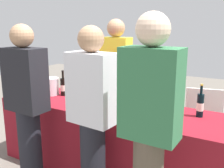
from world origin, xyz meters
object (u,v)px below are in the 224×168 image
Objects in this scene: wine_glass_0 at (89,97)px; ice_bucket at (50,86)px; wine_bottle_1 at (140,96)px; guest_2 at (150,126)px; wine_bottle_0 at (63,87)px; guest_0 at (27,103)px; menu_board at (203,120)px; wine_bottle_2 at (154,99)px; wine_bottle_3 at (200,105)px; wine_glass_1 at (95,99)px; wine_glass_2 at (157,110)px; server_pouring at (116,79)px; guest_1 at (92,114)px.

wine_glass_0 is 0.71m from ice_bucket.
guest_2 reaches higher than wine_bottle_1.
guest_0 is at bearing -78.28° from wine_bottle_0.
wine_glass_0 is at bearing -144.28° from menu_board.
guest_2 is at bearing -71.73° from wine_bottle_2.
wine_bottle_3 is 1.49× the size of ice_bucket.
menu_board is (1.53, 0.94, -0.46)m from wine_bottle_0.
wine_glass_1 is at bearing -19.72° from wine_glass_0.
wine_bottle_3 is at bearing 12.27° from wine_glass_0.
guest_0 is at bearing -156.80° from wine_glass_2.
guest_0 reaches higher than wine_bottle_0.
server_pouring is at bearing 129.05° from guest_2.
wine_bottle_0 is at bearing -178.25° from wine_bottle_3.
wine_bottle_2 is at bearing 110.12° from guest_2.
wine_glass_1 is at bearing -140.43° from menu_board.
wine_bottle_2 reaches higher than wine_glass_1.
guest_1 is 0.61m from guest_2.
wine_glass_0 is (-1.13, -0.24, -0.02)m from wine_bottle_3.
wine_glass_0 is 0.16× the size of menu_board.
ice_bucket is at bearing 166.93° from wine_glass_1.
wine_bottle_3 is at bearing 158.99° from server_pouring.
ice_bucket is 1.23m from guest_1.
guest_2 is (1.47, -0.82, 0.06)m from wine_bottle_0.
guest_0 is at bearing 74.31° from server_pouring.
guest_1 is (0.88, -0.67, 0.00)m from wine_bottle_0.
wine_bottle_2 is at bearing 37.91° from guest_0.
ice_bucket is at bearing -164.95° from wine_bottle_0.
wine_bottle_2 is 1.28m from guest_0.
guest_2 is (0.99, -1.30, 0.00)m from server_pouring.
wine_glass_1 is 0.16× the size of menu_board.
wine_bottle_0 is 1.19m from wine_bottle_2.
wine_glass_0 reaches higher than wine_glass_2.
wine_glass_1 is 0.08× the size of guest_2.
wine_bottle_2 is at bearing 70.82° from guest_1.
ice_bucket reaches higher than menu_board.
wine_bottle_3 is 0.19× the size of server_pouring.
server_pouring is 1.26m from menu_board.
guest_1 is at bearing -59.00° from wine_glass_1.
menu_board is at bearing 97.10° from wine_bottle_3.
wine_glass_1 is at bearing -157.01° from wine_bottle_2.
wine_bottle_2 is 0.45m from wine_bottle_3.
wine_bottle_1 is 2.46× the size of wine_glass_2.
wine_bottle_0 is 0.66m from wine_glass_1.
server_pouring is at bearing 139.36° from wine_glass_2.
wine_glass_1 reaches higher than menu_board.
wine_bottle_3 is (0.63, -0.02, 0.00)m from wine_bottle_1.
wine_bottle_1 is 0.20× the size of guest_1.
guest_0 is at bearing -64.46° from ice_bucket.
server_pouring is at bearing 77.39° from guest_0.
guest_2 reaches higher than guest_1.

